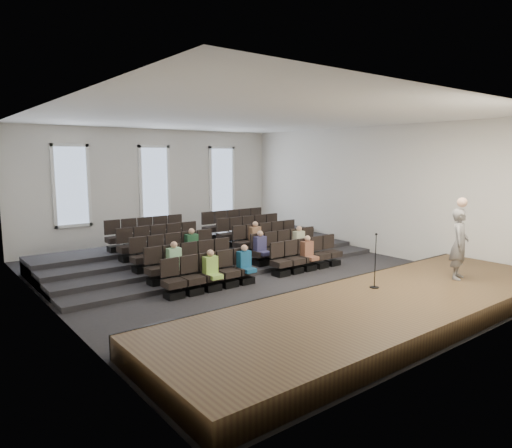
% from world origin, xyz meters
% --- Properties ---
extents(ground, '(14.00, 14.00, 0.00)m').
position_xyz_m(ground, '(0.00, 0.00, 0.00)').
color(ground, black).
rests_on(ground, ground).
extents(ceiling, '(12.00, 14.00, 0.02)m').
position_xyz_m(ceiling, '(0.00, 0.00, 5.01)').
color(ceiling, white).
rests_on(ceiling, ground).
extents(wall_back, '(12.00, 0.04, 5.00)m').
position_xyz_m(wall_back, '(0.00, 7.02, 2.50)').
color(wall_back, silver).
rests_on(wall_back, ground).
extents(wall_front, '(12.00, 0.04, 5.00)m').
position_xyz_m(wall_front, '(0.00, -7.02, 2.50)').
color(wall_front, silver).
rests_on(wall_front, ground).
extents(wall_left, '(0.04, 14.00, 5.00)m').
position_xyz_m(wall_left, '(-6.02, 0.00, 2.50)').
color(wall_left, silver).
rests_on(wall_left, ground).
extents(wall_right, '(0.04, 14.00, 5.00)m').
position_xyz_m(wall_right, '(6.02, 0.00, 2.50)').
color(wall_right, silver).
rests_on(wall_right, ground).
extents(stage, '(11.80, 3.60, 0.50)m').
position_xyz_m(stage, '(0.00, -5.10, 0.25)').
color(stage, '#4C3A20').
rests_on(stage, ground).
extents(stage_lip, '(11.80, 0.06, 0.52)m').
position_xyz_m(stage_lip, '(0.00, -3.33, 0.25)').
color(stage_lip, black).
rests_on(stage_lip, ground).
extents(risers, '(11.80, 4.80, 0.60)m').
position_xyz_m(risers, '(0.00, 3.17, 0.20)').
color(risers, black).
rests_on(risers, ground).
extents(seating_rows, '(6.80, 4.70, 1.67)m').
position_xyz_m(seating_rows, '(-0.00, 1.54, 0.68)').
color(seating_rows, black).
rests_on(seating_rows, ground).
extents(windows, '(8.44, 0.10, 3.24)m').
position_xyz_m(windows, '(0.00, 6.95, 2.70)').
color(windows, white).
rests_on(windows, wall_back).
extents(audience, '(5.45, 2.64, 1.10)m').
position_xyz_m(audience, '(0.00, 0.32, 0.81)').
color(audience, '#98CA51').
rests_on(audience, seating_rows).
extents(speaker, '(0.82, 0.68, 1.93)m').
position_xyz_m(speaker, '(3.11, -5.22, 1.46)').
color(speaker, slate).
rests_on(speaker, stage).
extents(mic_stand, '(0.24, 0.24, 1.41)m').
position_xyz_m(mic_stand, '(0.58, -4.38, 0.92)').
color(mic_stand, black).
rests_on(mic_stand, stage).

